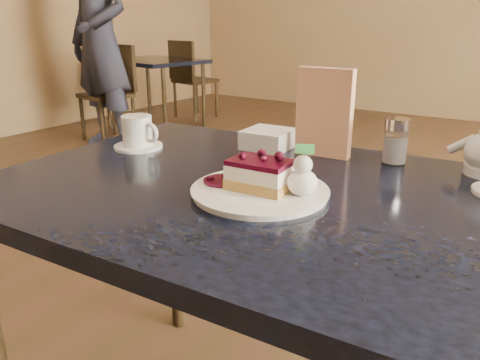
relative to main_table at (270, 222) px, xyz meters
The scene contains 11 objects.
main_table is the anchor object (origin of this frame).
dessert_plate 0.10m from the main_table, 86.94° to the right, with size 0.26×0.26×0.01m, color white.
cheesecake_slice 0.13m from the main_table, 86.94° to the right, with size 0.12×0.09×0.06m.
whipped_cream 0.15m from the main_table, 22.13° to the right, with size 0.06×0.06×0.05m.
berry_sauce 0.14m from the main_table, 144.03° to the right, with size 0.08×0.08×0.01m, color black.
coffee_set 0.47m from the main_table, behind, with size 0.14×0.13×0.09m.
menu_card 0.33m from the main_table, 92.38° to the left, with size 0.14×0.03×0.22m, color beige.
sugar_shaker 0.37m from the main_table, 62.52° to the left, with size 0.06×0.06×0.11m.
napkin_stack 0.32m from the main_table, 121.52° to the left, with size 0.12×0.12×0.05m, color white.
bg_table_far_left 4.00m from the main_table, 136.95° to the left, with size 1.01×1.66×1.10m.
patron 3.37m from the main_table, 144.87° to the left, with size 0.65×0.42×1.77m, color #222431.
Camera 1 is at (0.25, -0.62, 1.06)m, focal length 35.00 mm.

